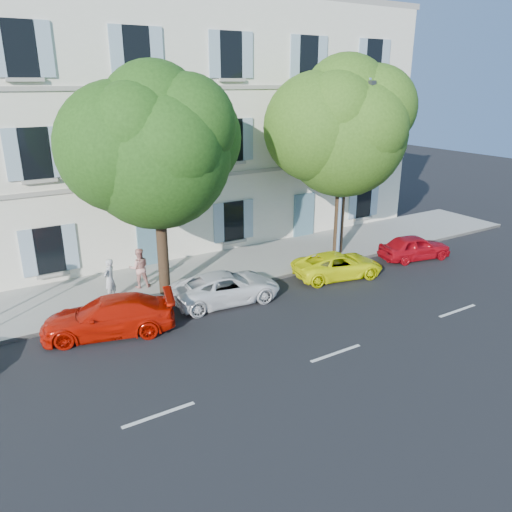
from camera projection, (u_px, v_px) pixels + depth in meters
ground at (268, 308)px, 19.24m from camera, size 90.00×90.00×0.00m
sidewalk at (216, 271)px, 22.80m from camera, size 36.00×4.50×0.15m
kerb at (239, 286)px, 21.05m from camera, size 36.00×0.16×0.16m
building at (161, 128)px, 25.46m from camera, size 28.00×7.00×12.00m
car_red_coupe at (108, 316)px, 17.09m from camera, size 4.82×3.03×1.30m
car_white_coupe at (226, 287)px, 19.62m from camera, size 4.51×2.41×1.20m
car_yellow_supercar at (338, 265)px, 22.11m from camera, size 4.33×2.63×1.12m
car_red_hatchback at (415, 247)px, 24.34m from camera, size 3.79×2.10×1.22m
tree_left at (156, 155)px, 18.41m from camera, size 5.56×5.56×8.62m
tree_right at (344, 134)px, 23.18m from camera, size 5.85×5.85×9.02m
street_lamp at (345, 160)px, 22.94m from camera, size 0.27×1.75×8.26m
pedestrian_a at (110, 279)px, 19.43m from camera, size 0.71×0.70×1.65m
pedestrian_b at (139, 268)px, 20.54m from camera, size 0.95×0.81×1.69m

